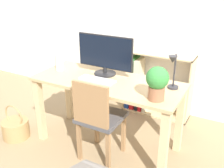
# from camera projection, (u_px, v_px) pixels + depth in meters

# --- Properties ---
(ground_plane) EXTENTS (10.00, 10.00, 0.00)m
(ground_plane) POSITION_uv_depth(u_px,v_px,m) (108.00, 144.00, 2.88)
(ground_plane) COLOR #997F5B
(wall_back) EXTENTS (8.00, 0.05, 2.60)m
(wall_back) POSITION_uv_depth(u_px,v_px,m) (150.00, 10.00, 3.25)
(wall_back) COLOR white
(wall_back) RESTS_ON ground_plane
(desk) EXTENTS (1.50, 0.62, 0.75)m
(desk) POSITION_uv_depth(u_px,v_px,m) (107.00, 93.00, 2.64)
(desk) COLOR tan
(desk) RESTS_ON ground_plane
(monitor) EXTENTS (0.62, 0.23, 0.41)m
(monitor) POSITION_uv_depth(u_px,v_px,m) (105.00, 54.00, 2.66)
(monitor) COLOR #232326
(monitor) RESTS_ON desk
(keyboard) EXTENTS (0.37, 0.12, 0.02)m
(keyboard) POSITION_uv_depth(u_px,v_px,m) (97.00, 80.00, 2.58)
(keyboard) COLOR silver
(keyboard) RESTS_ON desk
(vase) EXTENTS (0.09, 0.09, 0.23)m
(vase) POSITION_uv_depth(u_px,v_px,m) (59.00, 61.00, 2.82)
(vase) COLOR silver
(vase) RESTS_ON desk
(desk_lamp) EXTENTS (0.10, 0.19, 0.34)m
(desk_lamp) POSITION_uv_depth(u_px,v_px,m) (173.00, 69.00, 2.29)
(desk_lamp) COLOR #2D2D33
(desk_lamp) RESTS_ON desk
(potted_plant) EXTENTS (0.19, 0.19, 0.29)m
(potted_plant) POSITION_uv_depth(u_px,v_px,m) (157.00, 82.00, 2.14)
(potted_plant) COLOR #9E6647
(potted_plant) RESTS_ON desk
(chair) EXTENTS (0.40, 0.40, 0.86)m
(chair) POSITION_uv_depth(u_px,v_px,m) (98.00, 117.00, 2.47)
(chair) COLOR #4C4C51
(chair) RESTS_ON ground_plane
(bookshelf) EXTENTS (0.87, 0.28, 0.83)m
(bookshelf) POSITION_uv_depth(u_px,v_px,m) (145.00, 85.00, 3.45)
(bookshelf) COLOR #D8BC8C
(bookshelf) RESTS_ON ground_plane
(basket) EXTENTS (0.30, 0.30, 0.40)m
(basket) POSITION_uv_depth(u_px,v_px,m) (16.00, 128.00, 2.96)
(basket) COLOR tan
(basket) RESTS_ON ground_plane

